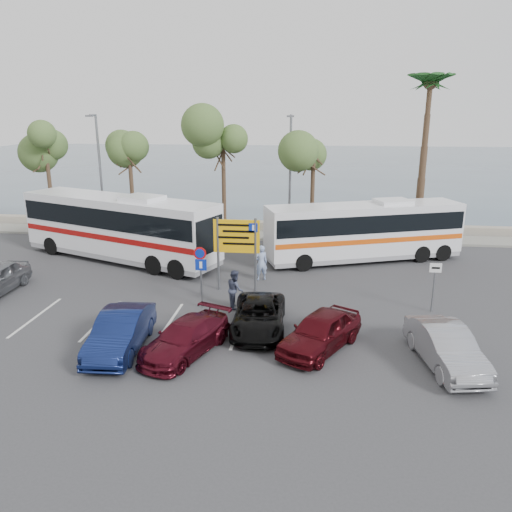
# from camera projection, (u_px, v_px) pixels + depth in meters

# --- Properties ---
(ground) EXTENTS (120.00, 120.00, 0.00)m
(ground) POSITION_uv_depth(u_px,v_px,m) (203.00, 315.00, 21.35)
(ground) COLOR #363639
(ground) RESTS_ON ground
(kerb_strip) EXTENTS (44.00, 2.40, 0.15)m
(kerb_strip) POSITION_uv_depth(u_px,v_px,m) (246.00, 235.00, 34.67)
(kerb_strip) COLOR gray
(kerb_strip) RESTS_ON ground
(seawall) EXTENTS (48.00, 0.80, 0.60)m
(seawall) POSITION_uv_depth(u_px,v_px,m) (250.00, 225.00, 36.51)
(seawall) COLOR gray
(seawall) RESTS_ON ground
(sea) EXTENTS (140.00, 140.00, 0.00)m
(sea) POSITION_uv_depth(u_px,v_px,m) (284.00, 165.00, 78.53)
(sea) COLOR #3B4D5F
(sea) RESTS_ON ground
(tree_far_left) EXTENTS (3.20, 3.20, 7.60)m
(tree_far_left) POSITION_uv_depth(u_px,v_px,m) (45.00, 141.00, 34.42)
(tree_far_left) COLOR #382619
(tree_far_left) RESTS_ON kerb_strip
(tree_left) EXTENTS (3.20, 3.20, 7.20)m
(tree_left) POSITION_uv_depth(u_px,v_px,m) (129.00, 147.00, 33.86)
(tree_left) COLOR #382619
(tree_left) RESTS_ON kerb_strip
(tree_mid) EXTENTS (3.20, 3.20, 8.00)m
(tree_mid) POSITION_uv_depth(u_px,v_px,m) (223.00, 138.00, 32.97)
(tree_mid) COLOR #382619
(tree_mid) RESTS_ON kerb_strip
(tree_right) EXTENTS (3.20, 3.20, 7.40)m
(tree_right) POSITION_uv_depth(u_px,v_px,m) (314.00, 146.00, 32.46)
(tree_right) COLOR #382619
(tree_right) RESTS_ON kerb_strip
(palm_tree) EXTENTS (4.80, 4.80, 11.20)m
(palm_tree) POSITION_uv_depth(u_px,v_px,m) (430.00, 85.00, 30.66)
(palm_tree) COLOR #382619
(palm_tree) RESTS_ON kerb_strip
(street_lamp_left) EXTENTS (0.45, 1.15, 8.01)m
(street_lamp_left) POSITION_uv_depth(u_px,v_px,m) (100.00, 168.00, 34.01)
(street_lamp_left) COLOR slate
(street_lamp_left) RESTS_ON kerb_strip
(street_lamp_right) EXTENTS (0.45, 1.15, 8.01)m
(street_lamp_right) POSITION_uv_depth(u_px,v_px,m) (290.00, 171.00, 32.61)
(street_lamp_right) COLOR slate
(street_lamp_right) RESTS_ON kerb_strip
(direction_sign) EXTENTS (2.20, 0.12, 3.60)m
(direction_sign) POSITION_uv_depth(u_px,v_px,m) (237.00, 242.00, 23.60)
(direction_sign) COLOR slate
(direction_sign) RESTS_ON ground
(sign_no_stop) EXTENTS (0.60, 0.08, 2.35)m
(sign_no_stop) POSITION_uv_depth(u_px,v_px,m) (200.00, 263.00, 23.24)
(sign_no_stop) COLOR slate
(sign_no_stop) RESTS_ON ground
(sign_parking) EXTENTS (0.50, 0.07, 2.25)m
(sign_parking) POSITION_uv_depth(u_px,v_px,m) (201.00, 276.00, 21.71)
(sign_parking) COLOR slate
(sign_parking) RESTS_ON ground
(sign_taxi) EXTENTS (0.50, 0.07, 2.20)m
(sign_taxi) POSITION_uv_depth(u_px,v_px,m) (434.00, 281.00, 21.31)
(sign_taxi) COLOR slate
(sign_taxi) RESTS_ON ground
(lane_markings) EXTENTS (12.02, 4.20, 0.01)m
(lane_markings) POSITION_uv_depth(u_px,v_px,m) (171.00, 323.00, 20.51)
(lane_markings) COLOR silver
(lane_markings) RESTS_ON ground
(coach_bus_left) EXTENTS (12.64, 7.27, 3.92)m
(coach_bus_left) POSITION_uv_depth(u_px,v_px,m) (119.00, 229.00, 28.72)
(coach_bus_left) COLOR silver
(coach_bus_left) RESTS_ON ground
(coach_bus_right) EXTENTS (11.44, 6.07, 3.52)m
(coach_bus_right) POSITION_uv_depth(u_px,v_px,m) (364.00, 233.00, 28.59)
(coach_bus_right) COLOR silver
(coach_bus_right) RESTS_ON ground
(car_blue) EXTENTS (1.75, 4.44, 1.44)m
(car_blue) POSITION_uv_depth(u_px,v_px,m) (121.00, 332.00, 18.05)
(car_blue) COLOR #0F1A48
(car_blue) RESTS_ON ground
(car_maroon) EXTENTS (3.12, 4.49, 1.21)m
(car_maroon) POSITION_uv_depth(u_px,v_px,m) (185.00, 338.00, 17.82)
(car_maroon) COLOR #4A0C17
(car_maroon) RESTS_ON ground
(car_red) EXTENTS (3.50, 4.38, 1.40)m
(car_red) POSITION_uv_depth(u_px,v_px,m) (320.00, 331.00, 18.11)
(car_red) COLOR #44090F
(car_red) RESTS_ON ground
(suv_black) EXTENTS (2.22, 4.48, 1.22)m
(suv_black) POSITION_uv_depth(u_px,v_px,m) (259.00, 316.00, 19.73)
(suv_black) COLOR black
(suv_black) RESTS_ON ground
(car_silver_b) EXTENTS (2.21, 4.40, 1.39)m
(car_silver_b) POSITION_uv_depth(u_px,v_px,m) (446.00, 347.00, 16.95)
(car_silver_b) COLOR gray
(car_silver_b) RESTS_ON ground
(pedestrian_near) EXTENTS (0.78, 0.66, 1.84)m
(pedestrian_near) POSITION_uv_depth(u_px,v_px,m) (261.00, 263.00, 25.51)
(pedestrian_near) COLOR #8DA3CD
(pedestrian_near) RESTS_ON ground
(pedestrian_far) EXTENTS (0.91, 1.02, 1.74)m
(pedestrian_far) POSITION_uv_depth(u_px,v_px,m) (235.00, 289.00, 21.92)
(pedestrian_far) COLOR #373C52
(pedestrian_far) RESTS_ON ground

